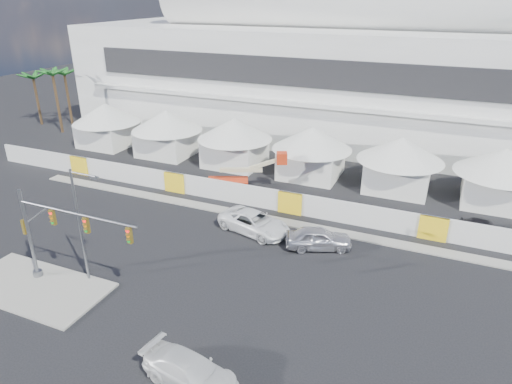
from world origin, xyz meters
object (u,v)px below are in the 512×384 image
at_px(pickup_near, 190,371).
at_px(streetlight_median, 81,219).
at_px(traffic_mast, 52,235).
at_px(sedan_silver, 319,238).
at_px(lot_car_b, 484,227).
at_px(pickup_curb, 254,222).
at_px(boom_lift, 235,182).

bearing_deg(pickup_near, streetlight_median, 73.00).
height_order(traffic_mast, streetlight_median, streetlight_median).
height_order(sedan_silver, pickup_near, sedan_silver).
bearing_deg(lot_car_b, sedan_silver, 126.39).
bearing_deg(streetlight_median, pickup_near, -24.97).
relative_size(pickup_near, traffic_mast, 0.56).
distance_m(pickup_curb, traffic_mast, 15.29).
distance_m(lot_car_b, boom_lift, 22.39).
bearing_deg(traffic_mast, lot_car_b, 35.79).
bearing_deg(sedan_silver, boom_lift, 33.45).
bearing_deg(pickup_near, sedan_silver, -0.20).
relative_size(pickup_curb, boom_lift, 0.75).
xyz_separation_m(sedan_silver, pickup_curb, (-5.59, 0.44, -0.01)).
height_order(lot_car_b, traffic_mast, traffic_mast).
distance_m(pickup_curb, pickup_near, 16.24).
bearing_deg(sedan_silver, pickup_near, 149.41).
height_order(sedan_silver, lot_car_b, sedan_silver).
bearing_deg(traffic_mast, sedan_silver, 38.25).
xyz_separation_m(sedan_silver, boom_lift, (-10.62, 7.20, 0.21)).
height_order(pickup_curb, traffic_mast, traffic_mast).
xyz_separation_m(streetlight_median, boom_lift, (2.48, 17.58, -3.69)).
distance_m(pickup_near, boom_lift, 24.15).
bearing_deg(lot_car_b, pickup_near, 152.52).
relative_size(pickup_curb, traffic_mast, 0.65).
bearing_deg(pickup_near, boom_lift, 28.32).
relative_size(lot_car_b, boom_lift, 0.46).
distance_m(sedan_silver, streetlight_median, 17.16).
height_order(sedan_silver, pickup_curb, sedan_silver).
distance_m(sedan_silver, pickup_curb, 5.61).
xyz_separation_m(pickup_curb, pickup_near, (3.37, -15.89, -0.08)).
distance_m(sedan_silver, boom_lift, 12.83).
xyz_separation_m(sedan_silver, lot_car_b, (11.77, 7.50, -0.23)).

